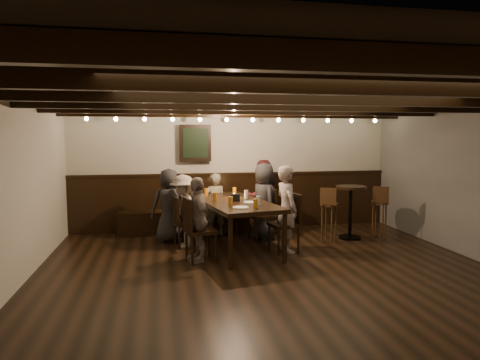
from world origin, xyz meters
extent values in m
plane|color=black|center=(0.00, 0.00, 0.00)|extent=(7.00, 7.00, 0.00)
plane|color=black|center=(0.00, 0.00, 2.40)|extent=(7.00, 7.00, 0.00)
plane|color=beige|center=(0.00, 3.50, 1.20)|extent=(6.50, 0.00, 6.50)
cube|color=black|center=(0.00, 3.46, 0.55)|extent=(6.50, 0.08, 1.10)
cube|color=black|center=(-0.80, 3.20, 0.23)|extent=(3.00, 0.45, 0.45)
cube|color=black|center=(-0.80, 3.40, 1.75)|extent=(0.62, 0.12, 0.72)
cube|color=black|center=(-0.80, 3.33, 1.75)|extent=(0.50, 0.02, 0.58)
cube|color=black|center=(0.00, -2.90, 2.31)|extent=(6.50, 0.10, 0.16)
cube|color=black|center=(0.00, -1.74, 2.31)|extent=(6.50, 0.10, 0.16)
cube|color=black|center=(0.00, -0.58, 2.31)|extent=(6.50, 0.10, 0.16)
cube|color=black|center=(0.00, 0.58, 2.31)|extent=(6.50, 0.10, 0.16)
cube|color=black|center=(0.00, 1.74, 2.31)|extent=(6.50, 0.10, 0.16)
cube|color=black|center=(0.00, 2.90, 2.31)|extent=(6.50, 0.10, 0.16)
sphere|color=#FFE099|center=(-2.75, 2.88, 2.19)|extent=(0.07, 0.07, 0.07)
sphere|color=#FFE099|center=(-1.38, 2.88, 2.19)|extent=(0.07, 0.07, 0.07)
sphere|color=#FFE099|center=(0.00, 2.88, 2.19)|extent=(0.07, 0.07, 0.07)
sphere|color=#FFE099|center=(1.38, 2.88, 2.19)|extent=(0.07, 0.07, 0.07)
sphere|color=#FFE099|center=(2.75, 2.88, 2.19)|extent=(0.07, 0.07, 0.07)
cube|color=black|center=(-0.30, 1.83, 0.79)|extent=(1.36, 2.32, 0.07)
cylinder|color=black|center=(-0.53, 0.74, 0.38)|extent=(0.07, 0.07, 0.75)
cylinder|color=black|center=(-0.90, 2.76, 0.38)|extent=(0.07, 0.07, 0.75)
cylinder|color=black|center=(0.31, 0.90, 0.38)|extent=(0.07, 0.07, 0.75)
cylinder|color=black|center=(-0.06, 2.92, 0.38)|extent=(0.07, 0.07, 0.75)
cube|color=black|center=(-1.07, 2.15, 0.41)|extent=(0.46, 0.46, 0.05)
cube|color=black|center=(-1.24, 2.12, 0.65)|extent=(0.11, 0.39, 0.43)
cube|color=black|center=(-0.91, 1.26, 0.46)|extent=(0.52, 0.52, 0.05)
cube|color=black|center=(-1.10, 1.23, 0.73)|extent=(0.12, 0.44, 0.49)
cube|color=black|center=(0.31, 2.40, 0.44)|extent=(0.50, 0.50, 0.05)
cube|color=black|center=(0.50, 2.43, 0.70)|extent=(0.12, 0.43, 0.47)
cube|color=black|center=(0.47, 1.51, 0.45)|extent=(0.51, 0.51, 0.05)
cube|color=black|center=(0.67, 1.55, 0.72)|extent=(0.12, 0.44, 0.48)
imported|color=#262528|center=(-1.34, 2.55, 0.66)|extent=(0.71, 0.53, 1.32)
imported|color=slate|center=(-0.49, 2.86, 0.60)|extent=(0.48, 0.36, 1.19)
imported|color=maroon|center=(0.43, 2.88, 0.72)|extent=(0.78, 0.66, 1.43)
imported|color=gray|center=(-1.12, 2.14, 0.62)|extent=(0.60, 0.87, 1.24)
imported|color=gray|center=(-0.95, 1.25, 0.64)|extent=(0.44, 0.80, 1.28)
imported|color=#28272A|center=(0.36, 2.41, 0.70)|extent=(0.56, 0.75, 1.40)
imported|color=gray|center=(0.52, 1.52, 0.71)|extent=(0.43, 0.57, 1.42)
cylinder|color=#BF7219|center=(-0.70, 2.47, 0.89)|extent=(0.07, 0.07, 0.14)
cylinder|color=#BF7219|center=(-0.17, 2.51, 0.89)|extent=(0.07, 0.07, 0.14)
cylinder|color=#BF7219|center=(-0.61, 1.87, 0.89)|extent=(0.07, 0.07, 0.14)
cylinder|color=silver|center=(-0.04, 2.08, 0.89)|extent=(0.07, 0.07, 0.14)
cylinder|color=#BF7219|center=(-0.43, 1.35, 0.89)|extent=(0.07, 0.07, 0.14)
cylinder|color=silver|center=(0.00, 1.32, 0.89)|extent=(0.07, 0.07, 0.14)
cylinder|color=#BF7219|center=(-0.11, 1.05, 0.89)|extent=(0.07, 0.07, 0.14)
cylinder|color=white|center=(-0.32, 1.11, 0.83)|extent=(0.24, 0.24, 0.01)
cylinder|color=white|center=(-0.07, 1.57, 0.83)|extent=(0.24, 0.24, 0.01)
cube|color=black|center=(-0.29, 1.78, 0.88)|extent=(0.15, 0.10, 0.12)
cylinder|color=beige|center=(-0.23, 2.15, 0.84)|extent=(0.05, 0.05, 0.05)
cylinder|color=black|center=(1.94, 2.17, 0.02)|extent=(0.40, 0.40, 0.04)
cylinder|color=black|center=(1.94, 2.17, 0.48)|extent=(0.06, 0.06, 0.92)
cylinder|color=black|center=(1.94, 2.17, 0.95)|extent=(0.55, 0.55, 0.05)
cylinder|color=#3E2813|center=(1.44, 1.97, 0.68)|extent=(0.31, 0.31, 0.05)
cube|color=#3E2813|center=(1.37, 1.84, 0.84)|extent=(0.25, 0.16, 0.29)
cylinder|color=#3E2813|center=(2.44, 2.02, 0.68)|extent=(0.31, 0.31, 0.05)
cube|color=#3E2813|center=(2.38, 1.88, 0.84)|extent=(0.26, 0.14, 0.29)
camera|label=1|loc=(-1.50, -5.08, 1.90)|focal=32.00mm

